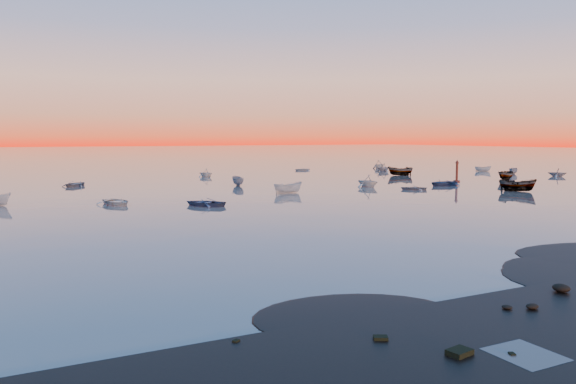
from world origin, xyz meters
TOP-DOWN VIEW (x-y plane):
  - ground at (0.00, 100.00)m, footprint 600.00×600.00m
  - mud_lobes at (0.00, -1.00)m, footprint 140.00×6.00m
  - moored_fleet at (0.00, 53.00)m, footprint 124.00×58.00m
  - boat_near_left at (-13.55, 36.92)m, footprint 4.43×2.74m
  - boat_near_center at (6.91, 39.47)m, footprint 1.64×3.80m
  - boat_near_right at (20.42, 42.20)m, footprint 3.89×2.46m
  - channel_marker at (37.29, 43.11)m, footprint 0.96×0.96m

SIDE VIEW (x-z plane):
  - ground at x=0.00m, z-range 0.00..0.00m
  - moored_fleet at x=0.00m, z-range -0.60..0.60m
  - boat_near_left at x=-13.55m, z-range -0.52..0.52m
  - boat_near_center at x=6.91m, z-range -0.66..0.66m
  - boat_near_right at x=20.42m, z-range -0.63..0.63m
  - mud_lobes at x=0.00m, z-range -0.03..0.05m
  - channel_marker at x=37.29m, z-range -0.36..3.05m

